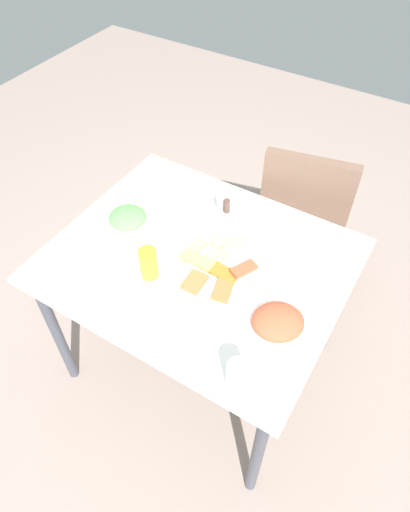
% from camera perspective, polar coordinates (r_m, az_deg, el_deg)
% --- Properties ---
extents(ground_plane, '(6.00, 6.00, 0.00)m').
position_cam_1_polar(ground_plane, '(2.32, -0.61, -12.74)').
color(ground_plane, gray).
extents(dining_table, '(1.08, 0.89, 0.75)m').
position_cam_1_polar(dining_table, '(1.77, -0.78, -2.12)').
color(dining_table, white).
rests_on(dining_table, ground_plane).
extents(dining_chair, '(0.50, 0.50, 0.90)m').
position_cam_1_polar(dining_chair, '(2.29, 12.22, 5.26)').
color(dining_chair, brown).
rests_on(dining_chair, ground_plane).
extents(pide_platter, '(0.33, 0.33, 0.04)m').
position_cam_1_polar(pide_platter, '(1.67, 1.20, -1.11)').
color(pide_platter, white).
rests_on(pide_platter, dining_table).
extents(salad_plate_greens, '(0.24, 0.24, 0.05)m').
position_cam_1_polar(salad_plate_greens, '(1.86, -9.60, 4.65)').
color(salad_plate_greens, white).
rests_on(salad_plate_greens, dining_table).
extents(salad_plate_rice, '(0.24, 0.24, 0.07)m').
position_cam_1_polar(salad_plate_rice, '(1.52, 9.08, -8.23)').
color(salad_plate_rice, white).
rests_on(salad_plate_rice, dining_table).
extents(soda_can, '(0.09, 0.09, 0.12)m').
position_cam_1_polar(soda_can, '(1.62, -7.07, -0.93)').
color(soda_can, orange).
rests_on(soda_can, dining_table).
extents(drinking_glass, '(0.07, 0.07, 0.11)m').
position_cam_1_polar(drinking_glass, '(1.37, 4.10, -14.72)').
color(drinking_glass, silver).
rests_on(drinking_glass, dining_table).
extents(paper_napkin, '(0.18, 0.18, 0.00)m').
position_cam_1_polar(paper_napkin, '(1.87, -2.31, 5.12)').
color(paper_napkin, white).
rests_on(paper_napkin, dining_table).
extents(fork, '(0.19, 0.02, 0.00)m').
position_cam_1_polar(fork, '(1.86, -2.62, 4.89)').
color(fork, silver).
rests_on(fork, paper_napkin).
extents(spoon, '(0.20, 0.03, 0.00)m').
position_cam_1_polar(spoon, '(1.88, -2.02, 5.53)').
color(spoon, silver).
rests_on(spoon, paper_napkin).
extents(condiment_caddy, '(0.10, 0.10, 0.08)m').
position_cam_1_polar(condiment_caddy, '(1.87, 2.27, 6.02)').
color(condiment_caddy, '#B2B2B7').
rests_on(condiment_caddy, dining_table).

